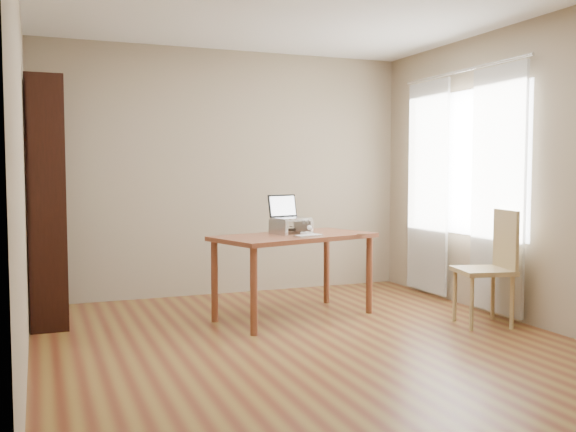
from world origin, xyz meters
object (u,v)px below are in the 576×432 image
Objects in this scene: bookshelf at (47,202)px; laptop at (289,213)px; chair at (491,263)px; desk at (294,245)px; cat at (293,227)px; keyboard at (308,236)px.

bookshelf is 5.85× the size of laptop.
bookshelf is at bearing 170.57° from chair.
laptop is at bearing 73.20° from desk.
laptop reaches higher than chair.
bookshelf is 2.13× the size of chair.
cat is at bearing -14.21° from bookshelf.
keyboard is at bearing 169.44° from chair.
chair is at bearing -23.03° from bookshelf.
keyboard is 1.58m from chair.
cat is (-0.01, 0.33, 0.05)m from keyboard.
desk is at bearing -17.28° from bookshelf.
laptop is 1.82m from chair.
desk is 0.20m from cat.
desk is (2.06, -0.64, -0.40)m from bookshelf.
chair is at bearing -47.11° from desk.
chair reaches higher than cat.
laptop reaches higher than cat.
keyboard is 0.28× the size of chair.
keyboard is at bearing -22.25° from bookshelf.
bookshelf is at bearing 140.17° from keyboard.
desk is 1.71m from chair.
chair is (1.47, -0.86, -0.12)m from desk.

